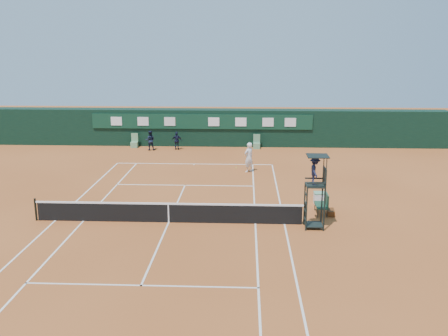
% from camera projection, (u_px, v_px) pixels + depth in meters
% --- Properties ---
extents(ground, '(90.00, 90.00, 0.00)m').
position_uv_depth(ground, '(169.00, 222.00, 23.71)').
color(ground, '#A95728').
rests_on(ground, ground).
extents(court_lines, '(11.05, 23.85, 0.01)m').
position_uv_depth(court_lines, '(169.00, 222.00, 23.71)').
color(court_lines, white).
rests_on(court_lines, ground).
extents(tennis_net, '(12.90, 0.10, 1.10)m').
position_uv_depth(tennis_net, '(169.00, 212.00, 23.59)').
color(tennis_net, black).
rests_on(tennis_net, ground).
extents(back_wall, '(40.00, 1.65, 3.00)m').
position_uv_depth(back_wall, '(202.00, 127.00, 41.51)').
color(back_wall, black).
rests_on(back_wall, ground).
extents(linesman_chair_left, '(0.55, 0.50, 1.15)m').
position_uv_depth(linesman_chair_left, '(134.00, 144.00, 40.82)').
color(linesman_chair_left, '#649969').
rests_on(linesman_chair_left, ground).
extents(linesman_chair_right, '(0.55, 0.50, 1.15)m').
position_uv_depth(linesman_chair_right, '(257.00, 145.00, 40.38)').
color(linesman_chair_right, '#5F9269').
rests_on(linesman_chair_right, ground).
extents(umpire_chair, '(0.96, 0.95, 3.42)m').
position_uv_depth(umpire_chair, '(315.00, 176.00, 22.44)').
color(umpire_chair, black).
rests_on(umpire_chair, ground).
extents(player_bench, '(0.56, 1.20, 1.10)m').
position_uv_depth(player_bench, '(323.00, 202.00, 24.75)').
color(player_bench, '#193F2A').
rests_on(player_bench, ground).
extents(tennis_bag, '(0.35, 0.73, 0.27)m').
position_uv_depth(tennis_bag, '(331.00, 212.00, 24.72)').
color(tennis_bag, black).
rests_on(tennis_bag, ground).
extents(cooler, '(0.57, 0.57, 0.65)m').
position_uv_depth(cooler, '(319.00, 198.00, 26.34)').
color(cooler, white).
rests_on(cooler, ground).
extents(tennis_ball, '(0.07, 0.07, 0.07)m').
position_uv_depth(tennis_ball, '(236.00, 168.00, 34.05)').
color(tennis_ball, '#D0F037').
rests_on(tennis_ball, ground).
extents(player, '(0.85, 0.84, 1.98)m').
position_uv_depth(player, '(249.00, 157.00, 32.83)').
color(player, white).
rests_on(player, ground).
extents(ball_kid_left, '(0.83, 0.68, 1.59)m').
position_uv_depth(ball_kid_left, '(150.00, 140.00, 39.64)').
color(ball_kid_left, black).
rests_on(ball_kid_left, ground).
extents(ball_kid_right, '(0.87, 0.41, 1.45)m').
position_uv_depth(ball_kid_right, '(177.00, 141.00, 39.86)').
color(ball_kid_right, black).
rests_on(ball_kid_right, ground).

